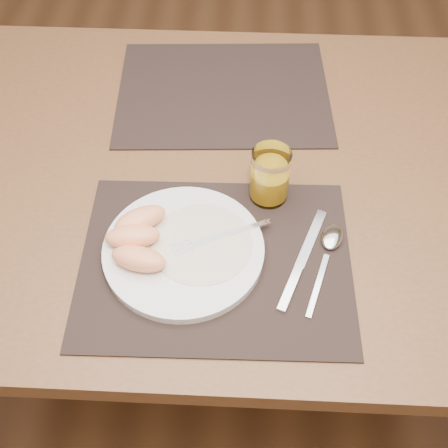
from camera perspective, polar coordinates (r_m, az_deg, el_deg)
ground at (r=1.70m, az=0.09°, el=-12.00°), size 5.00×5.00×0.00m
table at (r=1.14m, az=0.13°, el=2.92°), size 1.40×0.90×0.75m
placemat_near at (r=0.94m, az=-0.85°, el=-3.79°), size 0.46×0.36×0.00m
placemat_far at (r=1.24m, az=-0.06°, el=13.24°), size 0.47×0.37×0.00m
plate at (r=0.94m, az=-4.13°, el=-2.66°), size 0.27×0.27×0.02m
plate_dressing at (r=0.94m, az=-2.28°, el=-1.93°), size 0.17×0.17×0.00m
fork at (r=0.94m, az=-1.13°, el=-1.47°), size 0.17×0.08×0.00m
knife at (r=0.93m, az=7.65°, el=-4.32°), size 0.09×0.21×0.01m
spoon at (r=0.97m, az=10.72°, el=-1.98°), size 0.08×0.19×0.01m
juice_glass at (r=0.99m, az=4.67°, el=4.72°), size 0.07×0.07×0.10m
grapefruit_wedges at (r=0.93m, az=-8.82°, el=-1.40°), size 0.11×0.15×0.04m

